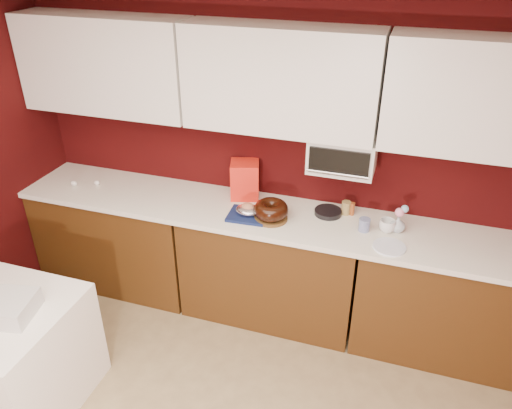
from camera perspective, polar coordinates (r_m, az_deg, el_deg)
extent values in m
cube|color=white|center=(1.40, -21.29, 17.40)|extent=(4.00, 4.50, 0.02)
cube|color=#360707|center=(3.75, 3.28, 5.78)|extent=(4.00, 0.02, 2.50)
cube|color=#48290E|center=(4.39, -15.21, -3.63)|extent=(1.31, 0.58, 0.86)
cube|color=#48290E|center=(3.90, 1.73, -7.09)|extent=(1.31, 0.58, 0.86)
cube|color=#48290E|center=(3.83, 21.53, -10.29)|extent=(1.31, 0.58, 0.86)
cube|color=white|center=(3.65, 1.84, -1.40)|extent=(4.00, 0.62, 0.04)
cube|color=white|center=(3.96, -16.82, 15.05)|extent=(1.31, 0.33, 0.70)
cube|color=white|center=(3.40, 2.82, 14.02)|extent=(1.31, 0.33, 0.70)
cube|color=white|center=(3.32, 25.98, 10.77)|extent=(1.31, 0.33, 0.70)
cube|color=white|center=(3.49, 9.88, 5.76)|extent=(0.45, 0.30, 0.25)
cube|color=black|center=(3.35, 9.43, 4.73)|extent=(0.40, 0.02, 0.18)
cylinder|color=silver|center=(3.36, 9.28, 3.47)|extent=(0.42, 0.02, 0.02)
cube|color=white|center=(3.68, -27.25, -14.79)|extent=(1.00, 0.80, 0.75)
cylinder|color=brown|center=(3.58, 1.72, -1.56)|extent=(0.26, 0.26, 0.02)
torus|color=black|center=(3.54, 1.73, -0.60)|extent=(0.27, 0.27, 0.10)
cube|color=#141F4B|center=(3.61, -0.94, -1.23)|extent=(0.29, 0.25, 0.02)
ellipsoid|color=white|center=(3.59, -0.94, -0.62)|extent=(0.22, 0.21, 0.06)
ellipsoid|color=tan|center=(3.57, -0.94, -0.27)|extent=(0.11, 0.10, 0.06)
cube|color=red|center=(3.82, -1.28, 2.86)|extent=(0.26, 0.25, 0.29)
cylinder|color=black|center=(3.67, 8.24, -0.87)|extent=(0.23, 0.23, 0.03)
imported|color=white|center=(3.53, 14.79, -2.24)|extent=(0.14, 0.14, 0.11)
cylinder|color=navy|center=(3.51, 12.27, -2.28)|extent=(0.09, 0.09, 0.09)
imported|color=#ADB9C4|center=(3.55, 15.91, -2.05)|extent=(0.11, 0.11, 0.13)
sphere|color=pink|center=(3.51, 16.09, -0.87)|extent=(0.06, 0.06, 0.06)
sphere|color=#86BBD6|center=(3.52, 16.65, -0.48)|extent=(0.05, 0.05, 0.05)
cylinder|color=white|center=(3.39, 15.00, -4.70)|extent=(0.25, 0.25, 0.01)
cylinder|color=brown|center=(3.68, 10.94, -0.50)|extent=(0.04, 0.04, 0.10)
cylinder|color=olive|center=(3.68, 10.25, -0.38)|extent=(0.07, 0.07, 0.10)
ellipsoid|color=silver|center=(4.29, -20.09, 2.29)|extent=(0.06, 0.05, 0.04)
ellipsoid|color=white|center=(4.25, -17.73, 2.39)|extent=(0.06, 0.06, 0.04)
cube|color=silver|center=(3.29, -26.84, -10.44)|extent=(0.38, 0.34, 0.12)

